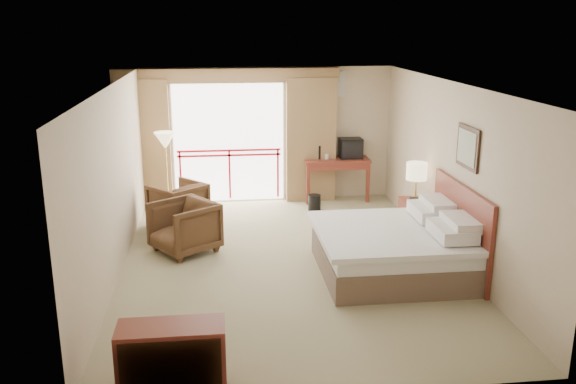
{
  "coord_description": "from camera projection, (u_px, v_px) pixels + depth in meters",
  "views": [
    {
      "loc": [
        -1.02,
        -8.66,
        3.56
      ],
      "look_at": [
        0.04,
        0.4,
        1.0
      ],
      "focal_mm": 38.0,
      "sensor_mm": 36.0,
      "label": 1
    }
  ],
  "objects": [
    {
      "name": "bed",
      "position": [
        395.0,
        249.0,
        8.85
      ],
      "size": [
        2.13,
        2.06,
        0.97
      ],
      "color": "brown",
      "rests_on": "floor"
    },
    {
      "name": "coffee_maker",
      "position": [
        319.0,
        152.0,
        12.34
      ],
      "size": [
        0.14,
        0.14,
        0.28
      ],
      "primitive_type": "cylinder",
      "rotation": [
        0.0,
        0.0,
        0.05
      ],
      "color": "black",
      "rests_on": "desk"
    },
    {
      "name": "nightstand",
      "position": [
        415.0,
        219.0,
        10.29
      ],
      "size": [
        0.5,
        0.59,
        0.67
      ],
      "primitive_type": "cube",
      "rotation": [
        0.0,
        0.0,
        -0.06
      ],
      "color": "maroon",
      "rests_on": "floor"
    },
    {
      "name": "curtain_right",
      "position": [
        311.0,
        140.0,
        12.32
      ],
      "size": [
        1.0,
        0.26,
        2.5
      ],
      "primitive_type": "cube",
      "color": "olive",
      "rests_on": "wall_back"
    },
    {
      "name": "headboard",
      "position": [
        460.0,
        228.0,
        8.88
      ],
      "size": [
        0.06,
        2.1,
        1.3
      ],
      "primitive_type": "cube",
      "color": "maroon",
      "rests_on": "wall_right"
    },
    {
      "name": "balcony_door",
      "position": [
        229.0,
        143.0,
        12.27
      ],
      "size": [
        2.4,
        0.0,
        2.4
      ],
      "primitive_type": "plane",
      "rotation": [
        1.57,
        0.0,
        0.0
      ],
      "color": "white",
      "rests_on": "wall_back"
    },
    {
      "name": "wall_left",
      "position": [
        115.0,
        182.0,
        8.71
      ],
      "size": [
        0.0,
        7.0,
        7.0
      ],
      "primitive_type": "plane",
      "rotation": [
        1.57,
        0.0,
        1.57
      ],
      "color": "#C8B596",
      "rests_on": "ground"
    },
    {
      "name": "wall_front",
      "position": [
        333.0,
        268.0,
        5.65
      ],
      "size": [
        5.0,
        0.0,
        5.0
      ],
      "primitive_type": "plane",
      "rotation": [
        -1.57,
        0.0,
        0.0
      ],
      "color": "#C8B596",
      "rests_on": "ground"
    },
    {
      "name": "book",
      "position": [
        167.0,
        206.0,
        10.17
      ],
      "size": [
        0.22,
        0.26,
        0.02
      ],
      "primitive_type": "imported",
      "rotation": [
        0.0,
        0.0,
        0.31
      ],
      "color": "white",
      "rests_on": "side_table"
    },
    {
      "name": "armchair_far",
      "position": [
        179.0,
        224.0,
        11.08
      ],
      "size": [
        1.2,
        1.2,
        0.78
      ],
      "primitive_type": "imported",
      "rotation": [
        0.0,
        0.0,
        -2.41
      ],
      "color": "#422A18",
      "rests_on": "floor"
    },
    {
      "name": "balcony_railing",
      "position": [
        229.0,
        162.0,
        12.36
      ],
      "size": [
        2.09,
        0.03,
        1.02
      ],
      "color": "#B70F1D",
      "rests_on": "wall_back"
    },
    {
      "name": "dresser",
      "position": [
        172.0,
        358.0,
        6.01
      ],
      "size": [
        1.06,
        0.45,
        0.7
      ],
      "rotation": [
        0.0,
        0.0,
        -0.04
      ],
      "color": "maroon",
      "rests_on": "floor"
    },
    {
      "name": "floor",
      "position": [
        288.0,
        262.0,
        9.36
      ],
      "size": [
        7.0,
        7.0,
        0.0
      ],
      "primitive_type": "plane",
      "color": "#958C65",
      "rests_on": "ground"
    },
    {
      "name": "hvac_vent",
      "position": [
        333.0,
        84.0,
        12.19
      ],
      "size": [
        0.5,
        0.04,
        0.5
      ],
      "primitive_type": "cube",
      "color": "silver",
      "rests_on": "wall_back"
    },
    {
      "name": "desk",
      "position": [
        335.0,
        167.0,
        12.52
      ],
      "size": [
        1.34,
        0.65,
        0.87
      ],
      "rotation": [
        0.0,
        0.0,
        -0.08
      ],
      "color": "maroon",
      "rests_on": "floor"
    },
    {
      "name": "side_table",
      "position": [
        168.0,
        217.0,
        10.22
      ],
      "size": [
        0.53,
        0.53,
        0.58
      ],
      "rotation": [
        0.0,
        0.0,
        0.04
      ],
      "color": "black",
      "rests_on": "floor"
    },
    {
      "name": "curtain_left",
      "position": [
        145.0,
        144.0,
        11.95
      ],
      "size": [
        1.0,
        0.26,
        2.5
      ],
      "primitive_type": "cube",
      "color": "olive",
      "rests_on": "wall_back"
    },
    {
      "name": "phone",
      "position": [
        416.0,
        200.0,
        10.04
      ],
      "size": [
        0.22,
        0.18,
        0.09
      ],
      "primitive_type": "cube",
      "rotation": [
        0.0,
        0.0,
        -0.17
      ],
      "color": "black",
      "rests_on": "nightstand"
    },
    {
      "name": "floor_lamp",
      "position": [
        165.0,
        144.0,
        11.43
      ],
      "size": [
        0.4,
        0.4,
        1.57
      ],
      "rotation": [
        0.0,
        0.0,
        0.18
      ],
      "color": "tan",
      "rests_on": "floor"
    },
    {
      "name": "table_lamp",
      "position": [
        417.0,
        172.0,
        10.12
      ],
      "size": [
        0.35,
        0.35,
        0.61
      ],
      "rotation": [
        0.0,
        0.0,
        0.14
      ],
      "color": "tan",
      "rests_on": "nightstand"
    },
    {
      "name": "wall_back",
      "position": [
        268.0,
        135.0,
        12.34
      ],
      "size": [
        5.0,
        0.0,
        5.0
      ],
      "primitive_type": "plane",
      "rotation": [
        1.57,
        0.0,
        0.0
      ],
      "color": "#C8B596",
      "rests_on": "ground"
    },
    {
      "name": "tv",
      "position": [
        351.0,
        148.0,
        12.39
      ],
      "size": [
        0.45,
        0.36,
        0.41
      ],
      "rotation": [
        0.0,
        0.0,
        -0.21
      ],
      "color": "black",
      "rests_on": "desk"
    },
    {
      "name": "valance",
      "position": [
        227.0,
        76.0,
        11.81
      ],
      "size": [
        4.4,
        0.22,
        0.28
      ],
      "primitive_type": "cube",
      "color": "olive",
      "rests_on": "wall_back"
    },
    {
      "name": "ceiling",
      "position": [
        288.0,
        84.0,
        8.63
      ],
      "size": [
        7.0,
        7.0,
        0.0
      ],
      "primitive_type": "plane",
      "rotation": [
        3.14,
        0.0,
        0.0
      ],
      "color": "white",
      "rests_on": "wall_back"
    },
    {
      "name": "armchair_near",
      "position": [
        185.0,
        251.0,
        9.78
      ],
      "size": [
        1.25,
        1.24,
        0.83
      ],
      "primitive_type": "imported",
      "rotation": [
        0.0,
        0.0,
        -0.95
      ],
      "color": "#422A18",
      "rests_on": "floor"
    },
    {
      "name": "framed_art",
      "position": [
        468.0,
        148.0,
        8.56
      ],
      "size": [
        0.04,
        0.72,
        0.6
      ],
      "color": "black",
      "rests_on": "wall_right"
    },
    {
      "name": "wastebasket",
      "position": [
        314.0,
        203.0,
        11.87
      ],
      "size": [
        0.32,
        0.32,
        0.31
      ],
      "primitive_type": "cylinder",
      "rotation": [
        0.0,
        0.0,
        0.37
      ],
      "color": "black",
      "rests_on": "floor"
    },
    {
      "name": "cup",
      "position": [
        327.0,
        157.0,
        12.33
      ],
      "size": [
        0.08,
        0.08,
        0.11
      ],
      "primitive_type": "cylinder",
      "rotation": [
        0.0,
        0.0,
        -0.07
      ],
      "color": "white",
      "rests_on": "desk"
    },
    {
      "name": "wall_right",
      "position": [
        451.0,
        172.0,
        9.27
      ],
      "size": [
        0.0,
        7.0,
        7.0
      ],
      "primitive_type": "plane",
      "rotation": [
        1.57,
        0.0,
        -1.57
      ],
      "color": "#C8B596",
      "rests_on": "ground"
    }
  ]
}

